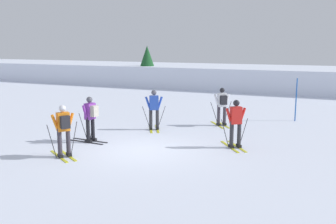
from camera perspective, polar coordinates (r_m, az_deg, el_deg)
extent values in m
plane|color=silver|center=(13.29, -3.95, -5.70)|extent=(120.00, 120.00, 0.00)
cube|color=silver|center=(32.93, 13.69, 5.00)|extent=(80.00, 8.36, 1.77)
cube|color=black|center=(14.64, -12.21, -4.39)|extent=(1.60, 0.17, 0.02)
cube|color=black|center=(14.85, -11.52, -4.16)|extent=(1.60, 0.17, 0.02)
cube|color=black|center=(14.53, -11.76, -4.24)|extent=(0.27, 0.13, 0.10)
cube|color=black|center=(14.74, -11.08, -4.01)|extent=(0.27, 0.13, 0.10)
cylinder|color=black|center=(14.42, -11.83, -2.41)|extent=(0.14, 0.14, 0.85)
cylinder|color=black|center=(14.63, -11.14, -2.20)|extent=(0.14, 0.14, 0.85)
cube|color=purple|center=(14.41, -11.57, 0.13)|extent=(0.26, 0.39, 0.60)
cylinder|color=purple|center=(14.23, -12.26, -0.07)|extent=(0.10, 0.26, 0.55)
cylinder|color=purple|center=(14.62, -11.01, 0.23)|extent=(0.10, 0.26, 0.55)
sphere|color=#4C4C56|center=(14.34, -11.63, 1.82)|extent=(0.22, 0.22, 0.22)
cylinder|color=#38383D|center=(14.38, -12.47, -2.32)|extent=(0.05, 0.46, 1.17)
cylinder|color=#38383D|center=(14.79, -11.13, -1.93)|extent=(0.05, 0.46, 1.17)
cube|color=#B7B2A3|center=(14.28, -10.91, 0.14)|extent=(0.19, 0.29, 0.40)
cube|color=gold|center=(16.53, -2.59, -2.52)|extent=(0.87, 1.44, 0.02)
cube|color=gold|center=(16.54, -1.62, -2.50)|extent=(0.87, 1.44, 0.02)
cube|color=black|center=(16.37, -2.57, -2.43)|extent=(0.23, 0.29, 0.10)
cube|color=black|center=(16.38, -1.59, -2.41)|extent=(0.23, 0.29, 0.10)
cylinder|color=#2D2D33|center=(16.27, -2.58, -0.80)|extent=(0.14, 0.14, 0.85)
cylinder|color=#2D2D33|center=(16.29, -1.60, -0.78)|extent=(0.14, 0.14, 0.85)
cube|color=#284CB7|center=(16.17, -2.11, 1.39)|extent=(0.45, 0.40, 0.60)
cylinder|color=#284CB7|center=(16.18, -2.99, 1.34)|extent=(0.27, 0.20, 0.55)
cylinder|color=#284CB7|center=(16.21, -1.23, 1.37)|extent=(0.27, 0.20, 0.55)
sphere|color=#4C4C56|center=(16.11, -2.12, 2.90)|extent=(0.22, 0.22, 0.22)
cylinder|color=#38383D|center=(16.37, -3.23, -0.89)|extent=(0.33, 0.20, 1.01)
cylinder|color=#38383D|center=(16.40, -0.99, -0.85)|extent=(0.33, 0.20, 1.01)
cube|color=gold|center=(13.83, 9.16, -5.13)|extent=(1.03, 1.33, 0.02)
cube|color=gold|center=(13.94, 10.24, -5.05)|extent=(1.03, 1.33, 0.02)
cube|color=black|center=(13.68, 9.40, -5.04)|extent=(0.25, 0.28, 0.10)
cube|color=black|center=(13.79, 10.48, -4.96)|extent=(0.25, 0.28, 0.10)
cylinder|color=#2D2D33|center=(13.57, 9.46, -3.11)|extent=(0.14, 0.14, 0.85)
cylinder|color=#2D2D33|center=(13.68, 10.55, -3.04)|extent=(0.14, 0.14, 0.85)
cube|color=red|center=(13.50, 10.08, -0.49)|extent=(0.45, 0.42, 0.60)
cylinder|color=red|center=(13.42, 9.06, -0.57)|extent=(0.26, 0.23, 0.55)
cylinder|color=red|center=(13.61, 11.02, -0.48)|extent=(0.26, 0.23, 0.55)
sphere|color=black|center=(13.43, 10.14, 1.32)|extent=(0.22, 0.22, 0.22)
cylinder|color=#38383D|center=(13.59, 8.50, -3.19)|extent=(0.27, 0.21, 1.03)
cylinder|color=#38383D|center=(13.85, 11.16, -3.03)|extent=(0.27, 0.21, 1.03)
cube|color=gold|center=(17.47, 7.34, -1.91)|extent=(1.04, 1.33, 0.02)
cube|color=gold|center=(17.56, 8.20, -1.87)|extent=(1.04, 1.33, 0.02)
cube|color=black|center=(17.32, 7.51, -1.82)|extent=(0.25, 0.28, 0.10)
cube|color=black|center=(17.41, 8.38, -1.77)|extent=(0.25, 0.28, 0.10)
cylinder|color=#38333D|center=(17.23, 7.55, -0.27)|extent=(0.14, 0.14, 0.85)
cylinder|color=#38333D|center=(17.32, 8.42, -0.23)|extent=(0.14, 0.14, 0.85)
cube|color=white|center=(17.17, 8.04, 1.80)|extent=(0.45, 0.42, 0.60)
cylinder|color=white|center=(17.11, 7.23, 1.75)|extent=(0.26, 0.23, 0.55)
cylinder|color=white|center=(17.28, 8.79, 1.79)|extent=(0.26, 0.23, 0.55)
sphere|color=black|center=(17.12, 8.07, 3.23)|extent=(0.22, 0.22, 0.22)
cylinder|color=#38383D|center=(17.27, 6.94, -0.26)|extent=(0.34, 0.26, 1.08)
cylinder|color=#38383D|center=(17.47, 8.79, -0.18)|extent=(0.34, 0.26, 1.08)
cube|color=#232328|center=(16.98, 8.29, 1.77)|extent=(0.33, 0.31, 0.40)
cube|color=gold|center=(13.00, -15.92, -6.37)|extent=(1.40, 0.93, 0.02)
cube|color=gold|center=(13.08, -14.74, -6.22)|extent=(1.40, 0.93, 0.02)
cube|color=black|center=(12.85, -15.73, -6.28)|extent=(0.28, 0.24, 0.10)
cube|color=black|center=(12.93, -14.54, -6.13)|extent=(0.28, 0.24, 0.10)
cylinder|color=#38333D|center=(12.73, -15.83, -4.23)|extent=(0.14, 0.14, 0.85)
cylinder|color=#38333D|center=(12.81, -14.63, -4.08)|extent=(0.14, 0.14, 0.85)
cube|color=orange|center=(12.63, -15.36, -1.41)|extent=(0.41, 0.45, 0.60)
cylinder|color=orange|center=(12.58, -16.46, -1.56)|extent=(0.21, 0.26, 0.55)
cylinder|color=orange|center=(12.73, -14.31, -1.33)|extent=(0.21, 0.26, 0.55)
sphere|color=silver|center=(12.56, -15.45, 0.52)|extent=(0.22, 0.22, 0.22)
cylinder|color=#38383D|center=(12.76, -16.94, -4.21)|extent=(0.16, 0.24, 1.11)
cylinder|color=#38383D|center=(12.97, -13.83, -3.84)|extent=(0.16, 0.24, 1.11)
cube|color=#232328|center=(12.43, -15.06, -1.48)|extent=(0.30, 0.33, 0.40)
cylinder|color=#1E56AD|center=(19.11, 18.53, 1.75)|extent=(0.06, 0.06, 2.04)
cylinder|color=#513823|center=(33.46, -3.09, 4.43)|extent=(0.18, 0.18, 0.71)
cone|color=#194C23|center=(33.33, -3.12, 7.45)|extent=(1.93, 1.93, 2.81)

